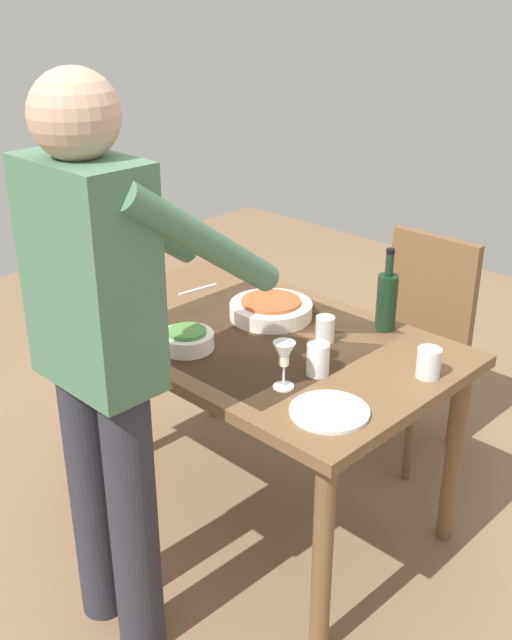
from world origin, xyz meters
name	(u,v)px	position (x,y,z in m)	size (l,w,h in m)	color
ground_plane	(256,506)	(0.00, 0.00, 0.00)	(6.00, 6.00, 0.00)	#846647
dining_table	(256,354)	(0.00, 0.00, 0.66)	(1.37, 0.86, 0.74)	brown
chair_near	(416,330)	(-0.14, -0.81, 0.53)	(0.40, 0.40, 0.91)	#523019
person_server	(103,350)	(-0.10, 0.69, 0.96)	(0.42, 0.61, 1.69)	#2D2D38
wine_bottle	(387,300)	(-0.30, -0.34, 0.85)	(0.07, 0.07, 0.30)	black
wine_glass_left	(284,357)	(-0.33, 0.22, 0.85)	(0.07, 0.07, 0.15)	white
water_cup_near_left	(325,329)	(-0.21, -0.12, 0.79)	(0.06, 0.06, 0.09)	silver
water_cup_near_right	(429,363)	(-0.60, -0.15, 0.79)	(0.08, 0.08, 0.10)	silver
water_cup_far_left	(318,359)	(-0.35, 0.08, 0.80)	(0.07, 0.07, 0.10)	silver
serving_bowl_pasta	(271,309)	(0.06, -0.14, 0.78)	(0.30, 0.30, 0.07)	white
side_bowl_salad	(187,339)	(0.08, 0.24, 0.78)	(0.18, 0.18, 0.07)	white
dinner_plate_near	(329,412)	(-0.52, 0.24, 0.75)	(0.23, 0.23, 0.01)	white
table_knife	(144,308)	(0.45, 0.14, 0.75)	(0.01, 0.20, 0.01)	silver
table_fork	(198,289)	(0.44, -0.13, 0.75)	(0.01, 0.18, 0.01)	silver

